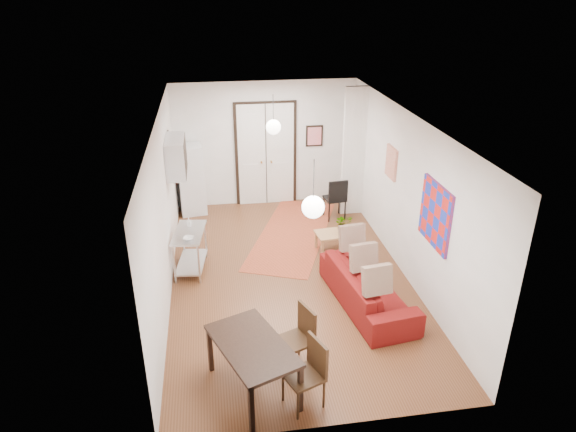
{
  "coord_description": "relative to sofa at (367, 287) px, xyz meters",
  "views": [
    {
      "loc": [
        -1.26,
        -7.95,
        4.93
      ],
      "look_at": [
        -0.03,
        -0.09,
        1.25
      ],
      "focal_mm": 32.0,
      "sensor_mm": 36.0,
      "label": 1
    }
  ],
  "objects": [
    {
      "name": "pendant_back",
      "position": [
        -1.14,
        3.08,
        1.93
      ],
      "size": [
        0.3,
        0.3,
        0.8
      ],
      "color": "white",
      "rests_on": "ceiling"
    },
    {
      "name": "double_doors",
      "position": [
        -1.14,
        4.53,
        0.88
      ],
      "size": [
        1.44,
        0.06,
        2.5
      ],
      "primitive_type": "cube",
      "color": "silver",
      "rests_on": "wall_back"
    },
    {
      "name": "soap_bottle",
      "position": [
        -2.89,
        1.83,
        0.54
      ],
      "size": [
        0.09,
        0.09,
        0.16
      ],
      "primitive_type": "imported",
      "rotation": [
        0.0,
        0.0,
        -0.26
      ],
      "color": "#5293B3",
      "rests_on": "kitchen_counter"
    },
    {
      "name": "kilim_rug",
      "position": [
        -0.8,
        2.73,
        -0.32
      ],
      "size": [
        2.5,
        3.73,
        0.01
      ],
      "primitive_type": "cube",
      "rotation": [
        0.0,
        0.0,
        -0.38
      ],
      "color": "#B8472E",
      "rests_on": "floor"
    },
    {
      "name": "pendant_front",
      "position": [
        -1.14,
        -0.92,
        1.93
      ],
      "size": [
        0.3,
        0.3,
        0.8
      ],
      "color": "white",
      "rests_on": "ceiling"
    },
    {
      "name": "wall_right",
      "position": [
        0.96,
        1.08,
        1.13
      ],
      "size": [
        0.02,
        7.0,
        2.9
      ],
      "primitive_type": "cube",
      "color": "silver",
      "rests_on": "floor"
    },
    {
      "name": "dining_chair_near",
      "position": [
        -1.45,
        -1.23,
        0.21
      ],
      "size": [
        0.57,
        0.68,
        0.92
      ],
      "rotation": [
        0.0,
        0.0,
        -1.2
      ],
      "color": "#382212",
      "rests_on": "floor"
    },
    {
      "name": "floor",
      "position": [
        -1.14,
        1.08,
        -0.32
      ],
      "size": [
        7.0,
        7.0,
        0.0
      ],
      "primitive_type": "plane",
      "color": "brown",
      "rests_on": "ground"
    },
    {
      "name": "sofa",
      "position": [
        0.0,
        0.0,
        0.0
      ],
      "size": [
        1.17,
        2.32,
        0.65
      ],
      "primitive_type": "imported",
      "rotation": [
        0.0,
        0.0,
        1.71
      ],
      "color": "maroon",
      "rests_on": "floor"
    },
    {
      "name": "coffee_table",
      "position": [
        -0.02,
        1.91,
        0.01
      ],
      "size": [
        0.92,
        0.57,
        0.39
      ],
      "rotation": [
        0.0,
        0.0,
        0.11
      ],
      "color": "tan",
      "rests_on": "floor"
    },
    {
      "name": "kitchen_counter",
      "position": [
        -2.89,
        1.58,
        0.16
      ],
      "size": [
        0.65,
        1.08,
        0.78
      ],
      "rotation": [
        0.0,
        0.0,
        -0.14
      ],
      "color": "silver",
      "rests_on": "floor"
    },
    {
      "name": "potted_plant",
      "position": [
        0.08,
        1.91,
        0.25
      ],
      "size": [
        0.33,
        0.37,
        0.38
      ],
      "primitive_type": "imported",
      "rotation": [
        0.0,
        0.0,
        0.11
      ],
      "color": "#3A6D31",
      "rests_on": "coffee_table"
    },
    {
      "name": "bowl",
      "position": [
        -2.89,
        1.28,
        0.48
      ],
      "size": [
        0.23,
        0.23,
        0.05
      ],
      "primitive_type": "imported",
      "rotation": [
        0.0,
        0.0,
        -0.26
      ],
      "color": "silver",
      "rests_on": "kitchen_counter"
    },
    {
      "name": "painting_abstract",
      "position": [
        0.94,
        1.88,
        1.48
      ],
      "size": [
        0.05,
        0.5,
        0.6
      ],
      "primitive_type": "cube",
      "color": "beige",
      "rests_on": "wall_right"
    },
    {
      "name": "poster_back",
      "position": [
        0.01,
        4.55,
        1.28
      ],
      "size": [
        0.4,
        0.03,
        0.5
      ],
      "primitive_type": "cube",
      "color": "red",
      "rests_on": "wall_back"
    },
    {
      "name": "wall_left",
      "position": [
        -3.24,
        1.08,
        1.13
      ],
      "size": [
        0.02,
        7.0,
        2.9
      ],
      "primitive_type": "cube",
      "color": "silver",
      "rests_on": "floor"
    },
    {
      "name": "wall_back",
      "position": [
        -1.14,
        4.58,
        1.13
      ],
      "size": [
        4.2,
        0.02,
        2.9
      ],
      "primitive_type": "cube",
      "color": "silver",
      "rests_on": "floor"
    },
    {
      "name": "wall_cabinet",
      "position": [
        -3.06,
        2.58,
        1.58
      ],
      "size": [
        0.35,
        1.0,
        0.7
      ],
      "primitive_type": "cube",
      "color": "silver",
      "rests_on": "wall_left"
    },
    {
      "name": "ceiling",
      "position": [
        -1.14,
        1.08,
        2.58
      ],
      "size": [
        4.2,
        7.0,
        0.02
      ],
      "primitive_type": "cube",
      "color": "white",
      "rests_on": "wall_back"
    },
    {
      "name": "wall_front",
      "position": [
        -1.14,
        -2.42,
        1.13
      ],
      "size": [
        4.2,
        0.02,
        2.9
      ],
      "primitive_type": "cube",
      "color": "silver",
      "rests_on": "floor"
    },
    {
      "name": "painting_popart",
      "position": [
        0.94,
        -0.17,
        1.33
      ],
      "size": [
        0.05,
        1.0,
        1.0
      ],
      "primitive_type": "cube",
      "color": "red",
      "rests_on": "wall_right"
    },
    {
      "name": "stub_partition",
      "position": [
        0.71,
        3.63,
        1.13
      ],
      "size": [
        0.5,
        0.1,
        2.9
      ],
      "primitive_type": "cube",
      "color": "silver",
      "rests_on": "floor"
    },
    {
      "name": "black_side_chair",
      "position": [
        0.27,
        3.51,
        0.24
      ],
      "size": [
        0.48,
        0.48,
        0.96
      ],
      "rotation": [
        0.0,
        0.0,
        3.25
      ],
      "color": "black",
      "rests_on": "floor"
    },
    {
      "name": "print_left",
      "position": [
        -3.21,
        3.08,
        1.63
      ],
      "size": [
        0.03,
        0.44,
        0.54
      ],
      "primitive_type": "cube",
      "color": "#9D6241",
      "rests_on": "wall_left"
    },
    {
      "name": "dining_table",
      "position": [
        -2.05,
        -1.67,
        0.34
      ],
      "size": [
        1.21,
        1.54,
        0.75
      ],
      "rotation": [
        0.0,
        0.0,
        0.38
      ],
      "color": "black",
      "rests_on": "floor"
    },
    {
      "name": "fridge",
      "position": [
        -2.89,
        4.23,
        0.48
      ],
      "size": [
        0.64,
        0.64,
        1.6
      ],
      "primitive_type": "cube",
      "rotation": [
        0.0,
        0.0,
        0.14
      ],
      "color": "silver",
      "rests_on": "floor"
    },
    {
      "name": "dining_chair_far",
      "position": [
        -1.45,
        -1.93,
        0.21
      ],
      "size": [
        0.57,
        0.68,
        0.92
      ],
      "rotation": [
        0.0,
        0.0,
        -1.2
      ],
      "color": "#382212",
      "rests_on": "floor"
    }
  ]
}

